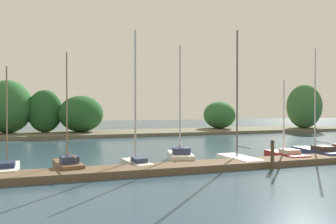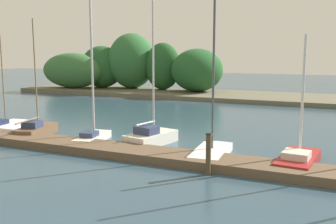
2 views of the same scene
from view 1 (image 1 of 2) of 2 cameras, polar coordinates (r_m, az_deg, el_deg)
name	(u,v)px [view 1 (image 1 of 2)]	position (r m, az deg, el deg)	size (l,w,h in m)	color
dock_pier	(254,163)	(18.46, 15.92, -9.22)	(30.88, 1.80, 0.35)	brown
far_shore	(128,114)	(39.18, -7.60, -0.42)	(58.57, 9.11, 6.90)	#66604C
sailboat_0	(7,168)	(17.74, -28.22, -9.33)	(1.39, 3.35, 5.52)	white
sailboat_1	(68,165)	(16.95, -18.49, -9.47)	(1.69, 3.48, 6.33)	brown
sailboat_2	(136,159)	(17.29, -6.04, -8.85)	(1.44, 3.13, 7.79)	silver
sailboat_3	(180,155)	(18.89, 2.34, -8.19)	(1.92, 3.18, 7.31)	silver
sailboat_4	(238,156)	(19.43, 13.08, -8.13)	(1.58, 3.51, 8.20)	white
sailboat_5	(285,154)	(21.60, 21.30, -7.43)	(1.62, 3.60, 5.23)	maroon
sailboat_6	(317,151)	(23.65, 26.34, -6.66)	(1.74, 4.42, 7.57)	navy
mooring_piling_1	(272,155)	(17.66, 19.17, -7.63)	(0.22, 0.22, 1.59)	#4C3D28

